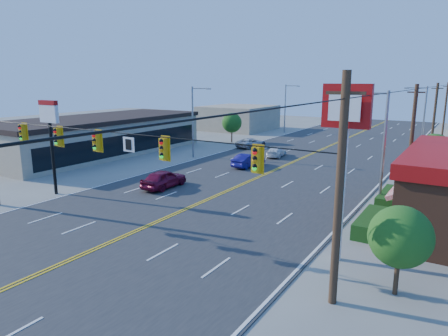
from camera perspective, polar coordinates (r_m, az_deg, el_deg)
The scene contains 21 objects.
ground at distance 23.19m, azimuth -14.89°, elevation -9.91°, with size 160.00×160.00×0.00m, color gray.
road at distance 38.93m, azimuth 6.96°, elevation -0.47°, with size 20.00×120.00×0.06m, color #2D2D30.
signal_span at distance 21.93m, azimuth -15.81°, elevation 2.08°, with size 24.32×0.34×9.00m.
kfc_pylon at distance 19.28m, azimuth 16.86°, elevation 4.14°, with size 2.20×0.36×8.50m.
strip_mall at distance 50.34m, azimuth -17.39°, elevation 4.54°, with size 10.40×26.40×4.40m.
pizza_hut_sign at distance 32.84m, azimuth -23.58°, elevation 5.33°, with size 1.90×0.30×6.85m.
streetlight_se at distance 29.21m, azimuth 21.53°, elevation 3.42°, with size 2.55×0.25×8.00m.
streetlight_ne at distance 52.87m, azimuth 26.47°, elevation 6.63°, with size 2.55×0.25×8.00m.
streetlight_sw at distance 45.40m, azimuth -4.30°, elevation 7.15°, with size 2.55×0.25×8.00m.
streetlight_nw at distance 68.07m, azimuth 8.88°, elevation 8.77°, with size 2.55×0.25×8.00m.
utility_pole_near at distance 32.97m, azimuth 25.20°, elevation 3.48°, with size 0.28×0.28×8.40m, color #47301E.
utility_pole_mid at distance 50.79m, azimuth 27.78°, elevation 5.96°, with size 0.28×0.28×8.40m, color #47301E.
utility_pole_far at distance 68.70m, azimuth 29.02°, elevation 7.15°, with size 0.28×0.28×8.40m, color #47301E.
tree_kfc_rear at distance 36.98m, azimuth 27.79°, elevation 2.08°, with size 2.94×2.94×4.41m.
tree_kfc_front at distance 17.67m, azimuth 23.89°, elevation -8.99°, with size 2.52×2.52×3.78m.
tree_west at distance 56.75m, azimuth 1.12°, elevation 6.48°, with size 2.80×2.80×4.20m.
bld_west_far at distance 72.36m, azimuth 2.06°, elevation 7.20°, with size 11.00×12.00×4.20m, color tan.
car_magenta at distance 32.91m, azimuth -8.58°, elevation -1.62°, with size 1.76×4.37×1.49m, color maroon.
car_blue at distance 40.51m, azimuth 3.50°, elevation 1.04°, with size 1.43×4.11×1.35m, color navy.
car_white at distance 46.29m, azimuth 7.48°, elevation 2.24°, with size 1.57×3.85×1.12m, color white.
car_silver at distance 52.39m, azimuth 3.91°, elevation 3.55°, with size 2.04×4.43×1.23m, color #B6B5BA.
Camera 1 is at (15.94, -14.46, 8.63)m, focal length 32.00 mm.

